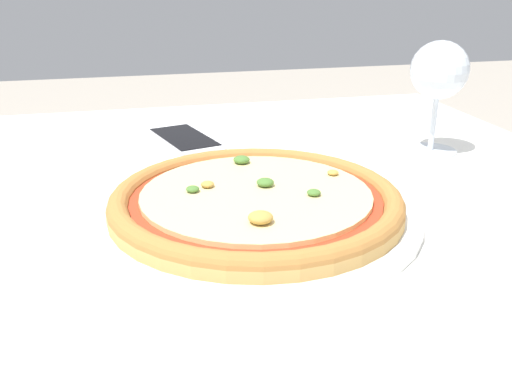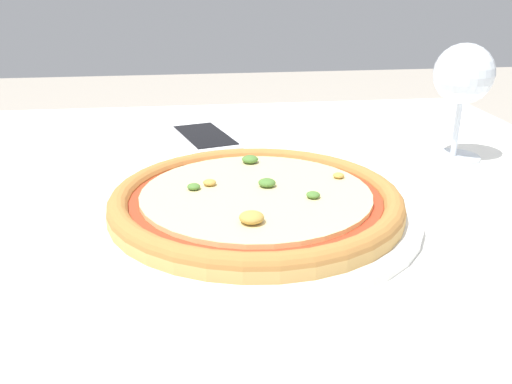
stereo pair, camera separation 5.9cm
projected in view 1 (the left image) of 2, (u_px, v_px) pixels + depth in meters
name	position (u px, v px, depth m)	size (l,w,h in m)	color
dining_table	(129.00, 278.00, 0.67)	(1.22, 0.93, 0.73)	brown
pizza_plate	(256.00, 204.00, 0.59)	(0.34, 0.34, 0.04)	white
wine_glass_far_left	(439.00, 74.00, 0.77)	(0.08, 0.08, 0.16)	silver
cell_phone	(184.00, 140.00, 0.85)	(0.11, 0.16, 0.01)	white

